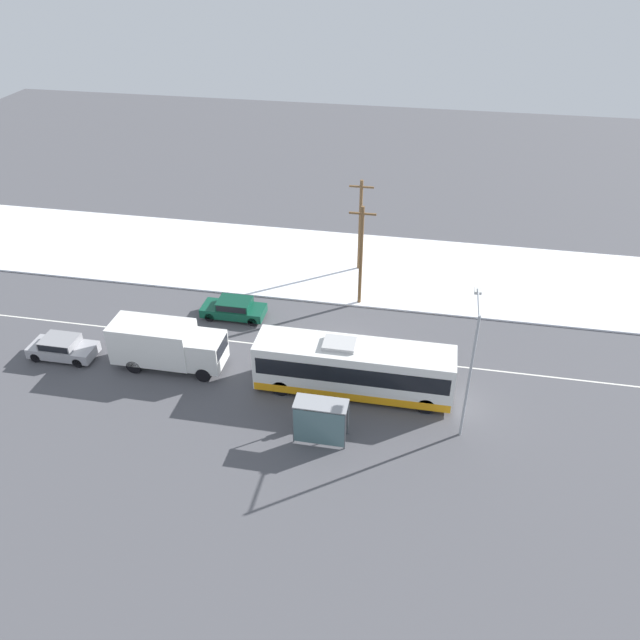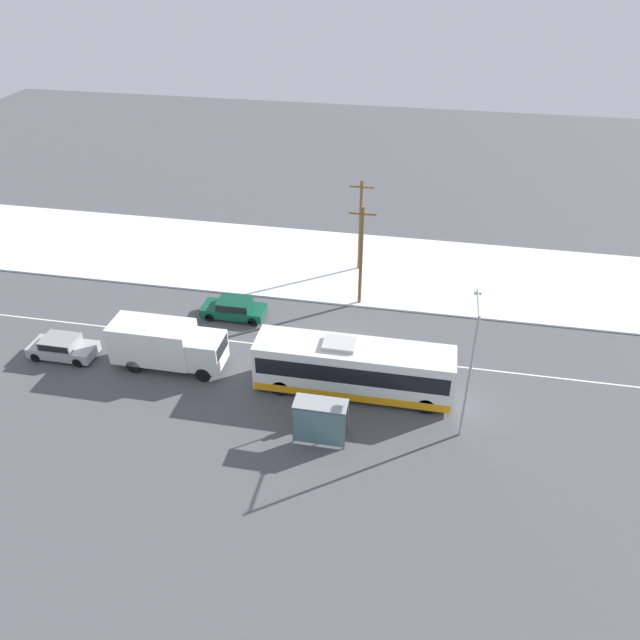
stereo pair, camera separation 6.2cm
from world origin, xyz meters
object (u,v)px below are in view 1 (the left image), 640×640
Objects in this scene: sedan_car at (234,308)px; bus_shelter at (320,417)px; pedestrian_at_stop at (310,410)px; utility_pole_snowlot at (360,224)px; utility_pole_roadside at (361,255)px; box_truck at (166,344)px; parked_car_near_truck at (62,347)px; streetlamp at (472,355)px; city_bus at (354,368)px.

sedan_car is 13.38m from bus_shelter.
sedan_car is at bearing 127.21° from pedestrian_at_stop.
bus_shelter is at bearing -88.24° from utility_pole_snowlot.
sedan_car is 9.33m from utility_pole_roadside.
pedestrian_at_stop is (7.24, -9.53, 0.32)m from sedan_car.
utility_pole_roadside is (10.44, 9.38, 2.24)m from box_truck.
parked_car_near_truck is 1.48× the size of bus_shelter.
bus_shelter is (10.29, -4.69, 0.06)m from box_truck.
parked_car_near_truck is 20.01m from utility_pole_roadside.
pedestrian_at_stop is at bearing 127.21° from sedan_car.
streetlamp is at bearing -58.49° from utility_pole_roadside.
sedan_car is at bearing 151.78° from streetlamp.
utility_pole_roadside is at bearing 121.51° from streetlamp.
streetlamp is 13.56m from utility_pole_roadside.
box_truck is 6.49m from sedan_car.
streetlamp reaches higher than pedestrian_at_stop.
utility_pole_roadside is at bearing 41.93° from box_truck.
city_bus is 1.53× the size of utility_pole_roadside.
box_truck is 1.58× the size of sedan_car.
box_truck reaches higher than parked_car_near_truck.
bus_shelter is 0.37× the size of streetlamp.
pedestrian_at_stop is at bearing 122.81° from bus_shelter.
parked_car_near_truck is at bearing -150.46° from utility_pole_roadside.
utility_pole_snowlot reaches higher than box_truck.
parked_car_near_truck is at bearing 35.09° from sedan_car.
bus_shelter is 0.38× the size of utility_pole_roadside.
bus_shelter is at bearing -103.79° from city_bus.
streetlamp reaches higher than bus_shelter.
city_bus is at bearing 162.60° from streetlamp.
utility_pole_roadside reaches higher than pedestrian_at_stop.
bus_shelter is 19.19m from utility_pole_snowlot.
bus_shelter is (-1.09, -4.45, 0.06)m from city_bus.
utility_pole_roadside reaches higher than box_truck.
utility_pole_roadside is (0.14, 14.07, 2.18)m from bus_shelter.
city_bus is 11.05m from sedan_car.
streetlamp is 1.02× the size of utility_pole_roadside.
box_truck is 17.48m from utility_pole_snowlot.
streetlamp is at bearing 151.78° from sedan_car.
streetlamp is at bearing -7.02° from box_truck.
utility_pole_snowlot is at bearing 98.33° from utility_pole_roadside.
pedestrian_at_stop is at bearing -119.17° from city_bus.
city_bus is 4.07× the size of bus_shelter.
city_bus is at bearing 60.83° from pedestrian_at_stop.
pedestrian_at_stop is 18.11m from utility_pole_snowlot.
parked_car_near_truck is at bearing -176.86° from box_truck.
sedan_car is 0.58× the size of utility_pole_roadside.
sedan_car is 0.57× the size of streetlamp.
pedestrian_at_stop is 13.24m from utility_pole_roadside.
city_bus is at bearing -83.44° from utility_pole_snowlot.
utility_pole_roadside is at bearing 89.41° from bus_shelter.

